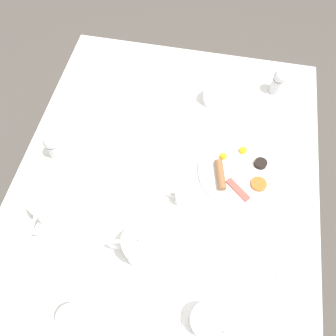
# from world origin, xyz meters

# --- Properties ---
(ground_plane) EXTENTS (8.00, 8.00, 0.00)m
(ground_plane) POSITION_xyz_m (0.00, 0.00, 0.00)
(ground_plane) COLOR #4C4742
(table) EXTENTS (1.06, 1.23, 0.75)m
(table) POSITION_xyz_m (0.00, 0.00, 0.68)
(table) COLOR white
(table) RESTS_ON ground_plane
(breakfast_plate) EXTENTS (0.30, 0.30, 0.04)m
(breakfast_plate) POSITION_xyz_m (-0.25, -0.04, 0.75)
(breakfast_plate) COLOR white
(breakfast_plate) RESTS_ON table
(teapot_near) EXTENTS (0.12, 0.21, 0.13)m
(teapot_near) POSITION_xyz_m (0.34, 0.22, 0.80)
(teapot_near) COLOR white
(teapot_near) RESTS_ON table
(teapot_far) EXTENTS (0.21, 0.12, 0.13)m
(teapot_far) POSITION_xyz_m (0.02, 0.29, 0.80)
(teapot_far) COLOR white
(teapot_far) RESTS_ON table
(teacup_with_saucer_left) EXTENTS (0.14, 0.13, 0.07)m
(teacup_with_saucer_left) POSITION_xyz_m (-0.20, 0.46, 0.78)
(teacup_with_saucer_left) COLOR white
(teacup_with_saucer_left) RESTS_ON table
(teacup_with_saucer_right) EXTENTS (0.14, 0.13, 0.07)m
(teacup_with_saucer_right) POSITION_xyz_m (-0.12, -0.34, 0.78)
(teacup_with_saucer_right) COLOR white
(teacup_with_saucer_right) RESTS_ON table
(water_glass_tall) EXTENTS (0.07, 0.07, 0.09)m
(water_glass_tall) POSITION_xyz_m (0.16, 0.52, 0.79)
(water_glass_tall) COLOR white
(water_glass_tall) RESTS_ON table
(creamer_jug) EXTENTS (0.09, 0.06, 0.06)m
(creamer_jug) POSITION_xyz_m (-0.07, 0.10, 0.78)
(creamer_jug) COLOR white
(creamer_jug) RESTS_ON table
(pepper_grinder) EXTENTS (0.05, 0.05, 0.11)m
(pepper_grinder) POSITION_xyz_m (0.41, 0.01, 0.80)
(pepper_grinder) COLOR #BCBCC1
(pepper_grinder) RESTS_ON table
(salt_grinder) EXTENTS (0.05, 0.05, 0.11)m
(salt_grinder) POSITION_xyz_m (-0.36, -0.45, 0.80)
(salt_grinder) COLOR #BCBCC1
(salt_grinder) RESTS_ON table
(napkin_folded) EXTENTS (0.16, 0.15, 0.01)m
(napkin_folded) POSITION_xyz_m (0.10, 0.04, 0.75)
(napkin_folded) COLOR white
(napkin_folded) RESTS_ON table
(fork_by_plate) EXTENTS (0.08, 0.15, 0.00)m
(fork_by_plate) POSITION_xyz_m (0.30, 0.48, 0.75)
(fork_by_plate) COLOR silver
(fork_by_plate) RESTS_ON table
(knife_by_plate) EXTENTS (0.19, 0.09, 0.00)m
(knife_by_plate) POSITION_xyz_m (0.30, -0.20, 0.75)
(knife_by_plate) COLOR silver
(knife_by_plate) RESTS_ON table
(spoon_for_tea) EXTENTS (0.06, 0.16, 0.00)m
(spoon_for_tea) POSITION_xyz_m (-0.42, 0.37, 0.75)
(spoon_for_tea) COLOR silver
(spoon_for_tea) RESTS_ON table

